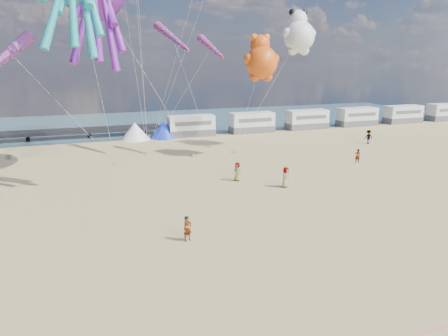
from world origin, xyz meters
TOP-DOWN VIEW (x-y plane):
  - ground at (0.00, 0.00)m, footprint 120.00×120.00m
  - water at (0.00, 55.00)m, footprint 120.00×120.00m
  - motorhome_0 at (6.00, 40.00)m, footprint 6.60×2.50m
  - motorhome_1 at (15.50, 40.00)m, footprint 6.60×2.50m
  - motorhome_2 at (25.00, 40.00)m, footprint 6.60×2.50m
  - motorhome_3 at (34.50, 40.00)m, footprint 6.60×2.50m
  - motorhome_4 at (44.00, 40.00)m, footprint 6.60×2.50m
  - motorhome_5 at (53.50, 40.00)m, footprint 6.60×2.50m
  - tent_white at (-2.00, 40.00)m, footprint 4.00×4.00m
  - tent_blue at (2.00, 40.00)m, footprint 4.00×4.00m
  - standing_person at (-2.91, 6.55)m, footprint 0.68×0.57m
  - beachgoer_0 at (4.45, 17.27)m, footprint 0.69×0.76m
  - beachgoer_2 at (26.68, 27.16)m, footprint 0.97×0.81m
  - beachgoer_5 at (18.94, 19.13)m, footprint 1.49×0.82m
  - beachgoer_6 at (7.71, 14.11)m, footprint 0.79×0.73m
  - sandbag_a at (-5.65, 26.90)m, footprint 0.50×0.35m
  - sandbag_b at (3.09, 27.60)m, footprint 0.50×0.35m
  - sandbag_c at (8.08, 27.87)m, footprint 0.50×0.35m
  - sandbag_d at (6.30, 31.78)m, footprint 0.50×0.35m
  - sandbag_e at (-1.71, 30.44)m, footprint 0.50×0.35m
  - kite_panda at (16.14, 27.95)m, footprint 4.46×4.21m
  - kite_teddy_orange at (9.95, 24.69)m, footprint 5.43×5.31m
  - windsock_left at (-13.12, 19.01)m, footprint 3.19×7.56m
  - windsock_mid at (1.39, 29.38)m, footprint 3.30×6.50m
  - windsock_right at (5.37, 27.81)m, footprint 2.39×4.68m

SIDE VIEW (x-z plane):
  - ground at x=0.00m, z-range 0.00..0.00m
  - water at x=0.00m, z-range 0.02..0.02m
  - sandbag_a at x=-5.65m, z-range 0.00..0.22m
  - sandbag_b at x=3.09m, z-range 0.00..0.22m
  - sandbag_c at x=8.08m, z-range 0.00..0.22m
  - sandbag_d at x=6.30m, z-range 0.00..0.22m
  - sandbag_e at x=-1.71m, z-range 0.00..0.22m
  - beachgoer_5 at x=18.94m, z-range 0.00..1.53m
  - standing_person at x=-2.91m, z-range 0.00..1.59m
  - beachgoer_0 at x=4.45m, z-range 0.00..1.73m
  - beachgoer_2 at x=26.68m, z-range 0.00..1.81m
  - beachgoer_6 at x=7.71m, z-range 0.00..1.82m
  - tent_white at x=-2.00m, z-range 0.00..2.40m
  - tent_blue at x=2.00m, z-range 0.00..2.40m
  - motorhome_0 at x=6.00m, z-range 0.00..3.00m
  - motorhome_1 at x=15.50m, z-range 0.00..3.00m
  - motorhome_2 at x=25.00m, z-range 0.00..3.00m
  - motorhome_3 at x=34.50m, z-range 0.00..3.00m
  - motorhome_4 at x=44.00m, z-range 0.00..3.00m
  - motorhome_5 at x=53.50m, z-range 0.00..3.00m
  - kite_teddy_orange at x=9.95m, z-range 7.51..13.39m
  - windsock_left at x=-13.12m, z-range 7.46..15.01m
  - windsock_right at x=5.37m, z-range 9.66..14.31m
  - windsock_mid at x=1.39m, z-range 9.77..16.35m
  - kite_panda at x=16.14m, z-range 10.24..16.39m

